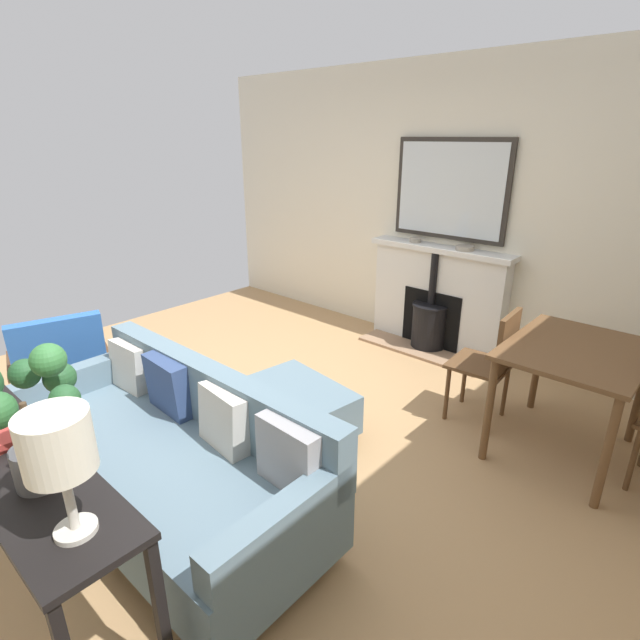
{
  "coord_description": "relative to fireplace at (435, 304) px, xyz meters",
  "views": [
    {
      "loc": [
        1.8,
        2.45,
        2.0
      ],
      "look_at": [
        -0.58,
        0.32,
        0.78
      ],
      "focal_mm": 27.33,
      "sensor_mm": 36.0,
      "label": 1
    }
  ],
  "objects": [
    {
      "name": "sofa",
      "position": [
        2.99,
        0.06,
        -0.11
      ],
      "size": [
        0.86,
        2.02,
        0.78
      ],
      "color": "#B2B2B7",
      "rests_on": "ground"
    },
    {
      "name": "ottoman",
      "position": [
        2.03,
        0.08,
        -0.22
      ],
      "size": [
        0.65,
        0.83,
        0.37
      ],
      "color": "#B2B2B7",
      "rests_on": "ground"
    },
    {
      "name": "console_table",
      "position": [
        3.72,
        0.06,
        0.21
      ],
      "size": [
        0.38,
        1.71,
        0.74
      ],
      "color": "black",
      "rests_on": "ground"
    },
    {
      "name": "dining_table",
      "position": [
        0.98,
        1.52,
        0.2
      ],
      "size": [
        0.97,
        0.77,
        0.75
      ],
      "color": "brown",
      "rests_on": "ground"
    },
    {
      "name": "wall_left",
      "position": [
        -0.18,
        -0.28,
        0.88
      ],
      "size": [
        0.12,
        5.41,
        2.67
      ],
      "primitive_type": "cube",
      "color": "silver",
      "rests_on": "ground"
    },
    {
      "name": "potted_plant",
      "position": [
        3.73,
        0.33,
        0.67
      ],
      "size": [
        0.45,
        0.49,
        0.59
      ],
      "color": "#4C4C51",
      "rests_on": "console_table"
    },
    {
      "name": "ground_plane",
      "position": [
        2.33,
        -0.28,
        -0.45
      ],
      "size": [
        5.02,
        5.41,
        0.01
      ],
      "primitive_type": "cube",
      "color": "tan"
    },
    {
      "name": "mantel_bowl_near",
      "position": [
        -0.0,
        -0.27,
        0.6
      ],
      "size": [
        0.11,
        0.11,
        0.05
      ],
      "color": "#9E9384",
      "rests_on": "fireplace"
    },
    {
      "name": "table_lamp_far_end",
      "position": [
        3.72,
        0.7,
        0.63
      ],
      "size": [
        0.22,
        0.22,
        0.46
      ],
      "color": "beige",
      "rests_on": "console_table"
    },
    {
      "name": "armchair_accent",
      "position": [
        2.98,
        -1.44,
        -0.01
      ],
      "size": [
        0.8,
        0.73,
        0.82
      ],
      "color": "#4C3321",
      "rests_on": "ground"
    },
    {
      "name": "fireplace",
      "position": [
        0.0,
        0.0,
        0.0
      ],
      "size": [
        0.5,
        1.43,
        1.02
      ],
      "color": "#9E7A5B",
      "rests_on": "ground"
    },
    {
      "name": "dining_chair_near_fireplace",
      "position": [
        0.97,
        1.0,
        0.06
      ],
      "size": [
        0.42,
        0.42,
        0.87
      ],
      "color": "brown",
      "rests_on": "ground"
    },
    {
      "name": "mirror_over_mantel",
      "position": [
        -0.09,
        0.0,
        1.08
      ],
      "size": [
        0.04,
        1.12,
        0.9
      ],
      "color": "#2D2823"
    },
    {
      "name": "book_stack",
      "position": [
        3.72,
        -0.05,
        0.32
      ],
      "size": [
        0.29,
        0.22,
        0.05
      ],
      "color": "#B23833",
      "rests_on": "console_table"
    },
    {
      "name": "mantel_bowl_far",
      "position": [
        -0.0,
        0.25,
        0.59
      ],
      "size": [
        0.17,
        0.17,
        0.04
      ],
      "color": "#9E9384",
      "rests_on": "fireplace"
    }
  ]
}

